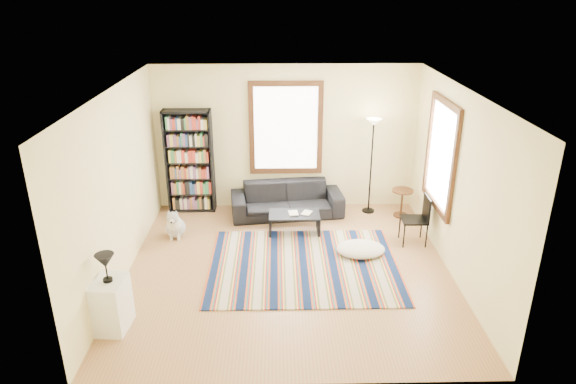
{
  "coord_description": "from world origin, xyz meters",
  "views": [
    {
      "loc": [
        -0.16,
        -6.99,
        4.17
      ],
      "look_at": [
        0.0,
        0.5,
        1.1
      ],
      "focal_mm": 32.0,
      "sensor_mm": 36.0,
      "label": 1
    }
  ],
  "objects_px": {
    "bookshelf": "(190,161)",
    "white_cabinet": "(112,305)",
    "sofa": "(287,200)",
    "coffee_table": "(294,223)",
    "folding_chair": "(414,220)",
    "dog": "(175,222)",
    "side_table": "(402,203)",
    "floor_cushion": "(361,249)",
    "floor_lamp": "(371,167)"
  },
  "relations": [
    {
      "from": "side_table",
      "to": "white_cabinet",
      "type": "xyz_separation_m",
      "value": [
        -4.5,
        -3.35,
        0.08
      ]
    },
    {
      "from": "bookshelf",
      "to": "dog",
      "type": "xyz_separation_m",
      "value": [
        -0.13,
        -1.15,
        -0.73
      ]
    },
    {
      "from": "dog",
      "to": "bookshelf",
      "type": "bearing_deg",
      "value": 82.22
    },
    {
      "from": "floor_lamp",
      "to": "side_table",
      "type": "distance_m",
      "value": 0.91
    },
    {
      "from": "sofa",
      "to": "folding_chair",
      "type": "distance_m",
      "value": 2.46
    },
    {
      "from": "dog",
      "to": "floor_cushion",
      "type": "bearing_deg",
      "value": -14.43
    },
    {
      "from": "folding_chair",
      "to": "dog",
      "type": "bearing_deg",
      "value": 176.38
    },
    {
      "from": "folding_chair",
      "to": "dog",
      "type": "relative_size",
      "value": 1.6
    },
    {
      "from": "floor_lamp",
      "to": "coffee_table",
      "type": "bearing_deg",
      "value": -149.54
    },
    {
      "from": "coffee_table",
      "to": "white_cabinet",
      "type": "bearing_deg",
      "value": -131.95
    },
    {
      "from": "side_table",
      "to": "white_cabinet",
      "type": "height_order",
      "value": "white_cabinet"
    },
    {
      "from": "coffee_table",
      "to": "folding_chair",
      "type": "height_order",
      "value": "folding_chair"
    },
    {
      "from": "sofa",
      "to": "dog",
      "type": "bearing_deg",
      "value": -162.88
    },
    {
      "from": "sofa",
      "to": "bookshelf",
      "type": "bearing_deg",
      "value": 164.87
    },
    {
      "from": "bookshelf",
      "to": "white_cabinet",
      "type": "distance_m",
      "value": 3.83
    },
    {
      "from": "folding_chair",
      "to": "side_table",
      "type": "bearing_deg",
      "value": 88.33
    },
    {
      "from": "floor_cushion",
      "to": "folding_chair",
      "type": "bearing_deg",
      "value": 22.79
    },
    {
      "from": "sofa",
      "to": "white_cabinet",
      "type": "distance_m",
      "value": 4.17
    },
    {
      "from": "floor_lamp",
      "to": "folding_chair",
      "type": "relative_size",
      "value": 2.16
    },
    {
      "from": "sofa",
      "to": "bookshelf",
      "type": "relative_size",
      "value": 1.05
    },
    {
      "from": "sofa",
      "to": "coffee_table",
      "type": "height_order",
      "value": "sofa"
    },
    {
      "from": "side_table",
      "to": "folding_chair",
      "type": "distance_m",
      "value": 1.1
    },
    {
      "from": "coffee_table",
      "to": "floor_lamp",
      "type": "distance_m",
      "value": 1.88
    },
    {
      "from": "dog",
      "to": "coffee_table",
      "type": "bearing_deg",
      "value": 1.54
    },
    {
      "from": "sofa",
      "to": "coffee_table",
      "type": "bearing_deg",
      "value": -88.17
    },
    {
      "from": "floor_cushion",
      "to": "coffee_table",
      "type": "bearing_deg",
      "value": 141.8
    },
    {
      "from": "dog",
      "to": "sofa",
      "type": "bearing_deg",
      "value": 22.54
    },
    {
      "from": "floor_cushion",
      "to": "dog",
      "type": "height_order",
      "value": "dog"
    },
    {
      "from": "bookshelf",
      "to": "white_cabinet",
      "type": "height_order",
      "value": "bookshelf"
    },
    {
      "from": "floor_cushion",
      "to": "white_cabinet",
      "type": "xyz_separation_m",
      "value": [
        -3.5,
        -1.86,
        0.25
      ]
    },
    {
      "from": "sofa",
      "to": "coffee_table",
      "type": "xyz_separation_m",
      "value": [
        0.12,
        -0.77,
        -0.13
      ]
    },
    {
      "from": "sofa",
      "to": "white_cabinet",
      "type": "xyz_separation_m",
      "value": [
        -2.31,
        -3.47,
        0.04
      ]
    },
    {
      "from": "sofa",
      "to": "floor_lamp",
      "type": "xyz_separation_m",
      "value": [
        1.6,
        0.1,
        0.62
      ]
    },
    {
      "from": "side_table",
      "to": "dog",
      "type": "distance_m",
      "value": 4.24
    },
    {
      "from": "floor_lamp",
      "to": "white_cabinet",
      "type": "bearing_deg",
      "value": -137.58
    },
    {
      "from": "dog",
      "to": "side_table",
      "type": "bearing_deg",
      "value": 8.83
    },
    {
      "from": "bookshelf",
      "to": "white_cabinet",
      "type": "bearing_deg",
      "value": -97.0
    },
    {
      "from": "sofa",
      "to": "folding_chair",
      "type": "bearing_deg",
      "value": -36.35
    },
    {
      "from": "bookshelf",
      "to": "floor_cushion",
      "type": "relative_size",
      "value": 2.49
    },
    {
      "from": "floor_lamp",
      "to": "white_cabinet",
      "type": "xyz_separation_m",
      "value": [
        -3.91,
        -3.57,
        -0.58
      ]
    },
    {
      "from": "folding_chair",
      "to": "dog",
      "type": "xyz_separation_m",
      "value": [
        -4.12,
        0.33,
        -0.16
      ]
    },
    {
      "from": "coffee_table",
      "to": "dog",
      "type": "distance_m",
      "value": 2.1
    },
    {
      "from": "floor_lamp",
      "to": "folding_chair",
      "type": "distance_m",
      "value": 1.5
    },
    {
      "from": "sofa",
      "to": "dog",
      "type": "height_order",
      "value": "sofa"
    },
    {
      "from": "bookshelf",
      "to": "floor_lamp",
      "type": "bearing_deg",
      "value": -2.82
    },
    {
      "from": "folding_chair",
      "to": "white_cabinet",
      "type": "height_order",
      "value": "folding_chair"
    },
    {
      "from": "floor_cushion",
      "to": "floor_lamp",
      "type": "distance_m",
      "value": 1.95
    },
    {
      "from": "floor_lamp",
      "to": "dog",
      "type": "height_order",
      "value": "floor_lamp"
    },
    {
      "from": "coffee_table",
      "to": "white_cabinet",
      "type": "height_order",
      "value": "white_cabinet"
    },
    {
      "from": "bookshelf",
      "to": "folding_chair",
      "type": "xyz_separation_m",
      "value": [
        3.99,
        -1.48,
        -0.57
      ]
    }
  ]
}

